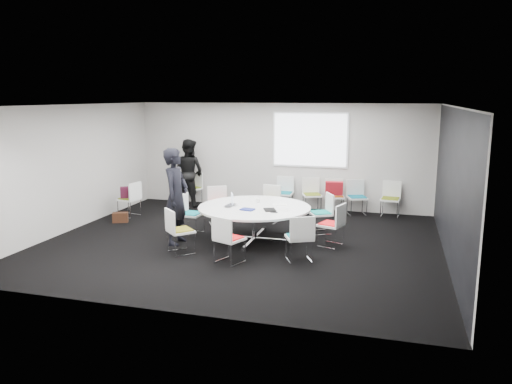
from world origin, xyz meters
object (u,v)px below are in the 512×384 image
(chair_ring_d, at_px, (219,213))
(chair_spare_left, at_px, (130,206))
(chair_back_e, at_px, (390,206))
(chair_ring_g, at_px, (229,248))
(chair_back_c, at_px, (335,203))
(person_back, at_px, (189,173))
(chair_ring_b, at_px, (321,221))
(chair_ring_f, at_px, (180,239))
(laptop, at_px, (232,206))
(conference_table, at_px, (254,215))
(chair_ring_a, at_px, (331,233))
(chair_back_a, at_px, (284,200))
(chair_person_back, at_px, (192,194))
(chair_back_b, at_px, (312,201))
(chair_ring_e, at_px, (191,222))
(chair_back_d, at_px, (357,204))
(maroon_bag, at_px, (129,192))
(brown_bag, at_px, (120,217))
(person_main, at_px, (176,196))
(chair_ring_c, at_px, (269,211))
(chair_ring_h, at_px, (299,247))
(cup, at_px, (258,201))

(chair_ring_d, xyz_separation_m, chair_spare_left, (-2.40, 0.08, 0.00))
(chair_back_e, bearing_deg, chair_ring_g, 64.42)
(chair_back_c, distance_m, person_back, 4.03)
(chair_ring_b, xyz_separation_m, chair_ring_f, (-2.39, -2.18, 0.00))
(chair_ring_f, bearing_deg, laptop, 102.04)
(conference_table, height_order, chair_ring_f, chair_ring_f)
(chair_ring_a, relative_size, chair_ring_g, 1.00)
(chair_back_a, bearing_deg, chair_ring_f, 73.58)
(chair_back_c, height_order, chair_person_back, same)
(chair_ring_f, bearing_deg, chair_back_c, 102.99)
(chair_ring_f, xyz_separation_m, chair_back_e, (3.82, 4.18, 0.00))
(chair_back_b, distance_m, chair_person_back, 3.38)
(chair_ring_f, bearing_deg, chair_back_b, 109.71)
(chair_ring_d, xyz_separation_m, chair_ring_e, (-0.28, -0.99, 0.00))
(chair_spare_left, bearing_deg, chair_ring_g, -116.85)
(chair_ring_d, bearing_deg, chair_back_d, -178.61)
(chair_back_c, relative_size, maroon_bag, 2.20)
(chair_ring_g, xyz_separation_m, brown_bag, (-3.47, 2.07, -0.16))
(chair_ring_d, bearing_deg, chair_ring_g, 84.24)
(chair_person_back, height_order, person_back, person_back)
(chair_back_b, xyz_separation_m, chair_spare_left, (-4.30, -1.78, 0.00))
(chair_back_e, height_order, chair_person_back, same)
(chair_ring_f, height_order, chair_back_e, same)
(chair_ring_f, height_order, chair_spare_left, same)
(laptop, distance_m, maroon_bag, 3.41)
(chair_spare_left, bearing_deg, person_main, -120.15)
(chair_ring_c, bearing_deg, chair_ring_h, 126.46)
(chair_ring_c, height_order, chair_ring_g, same)
(cup, bearing_deg, chair_ring_b, 23.57)
(maroon_bag, bearing_deg, chair_back_b, 22.37)
(chair_ring_c, height_order, brown_bag, chair_ring_c)
(chair_ring_d, height_order, chair_person_back, same)
(chair_ring_g, xyz_separation_m, chair_back_b, (0.76, 4.44, 0.00))
(chair_ring_e, xyz_separation_m, chair_back_a, (1.44, 2.84, 0.00))
(chair_ring_a, bearing_deg, chair_back_c, 24.11)
(chair_ring_c, relative_size, maroon_bag, 2.20)
(chair_ring_e, distance_m, chair_ring_f, 1.37)
(chair_back_d, relative_size, person_main, 0.45)
(chair_ring_a, xyz_separation_m, chair_back_b, (-0.89, 2.91, 0.00))
(chair_ring_e, distance_m, chair_back_d, 4.38)
(person_main, bearing_deg, chair_back_d, -43.38)
(person_back, distance_m, laptop, 3.65)
(person_main, bearing_deg, chair_ring_b, -60.18)
(chair_person_back, bearing_deg, laptop, 145.10)
(chair_ring_g, distance_m, chair_spare_left, 4.43)
(chair_back_a, xyz_separation_m, chair_back_c, (1.34, -0.03, 0.00))
(chair_ring_g, relative_size, laptop, 2.50)
(chair_ring_g, xyz_separation_m, chair_back_a, (0.01, 4.43, 0.00))
(chair_back_a, height_order, maroon_bag, chair_back_a)
(chair_ring_c, xyz_separation_m, laptop, (-0.35, -1.68, 0.47))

